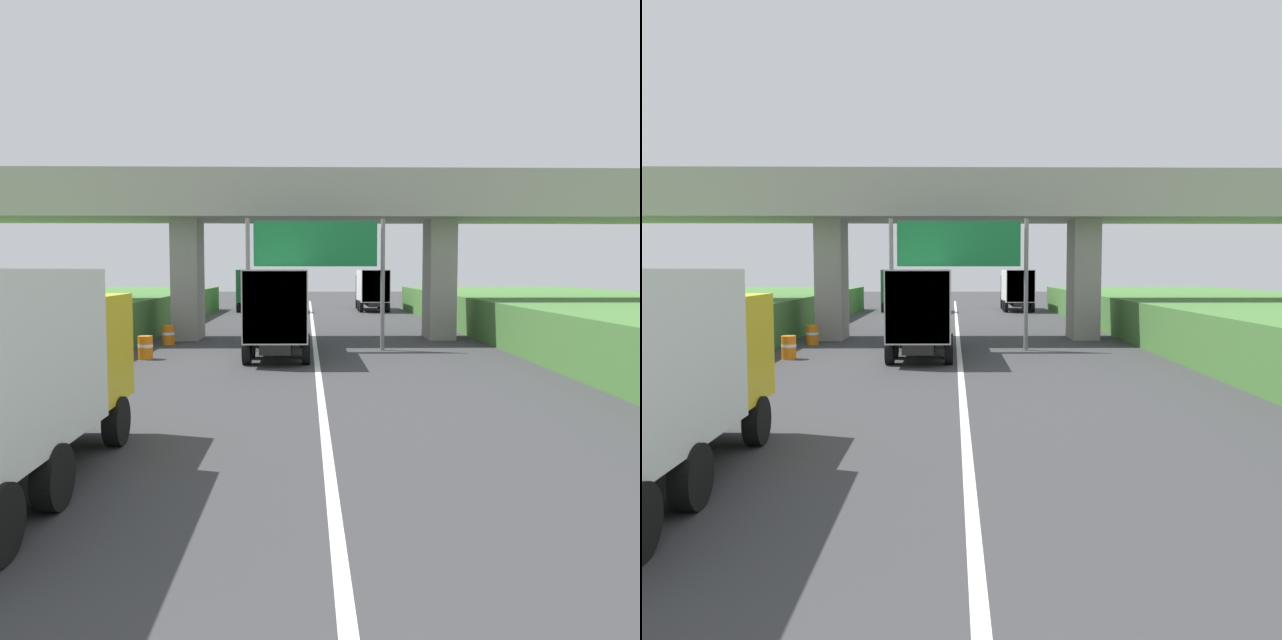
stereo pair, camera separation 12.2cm
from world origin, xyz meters
TOP-DOWN VIEW (x-y plane):
  - lane_centre_stripe at (0.00, 24.25)m, footprint 0.20×88.50m
  - overpass_bridge at (0.00, 30.31)m, footprint 40.00×4.80m
  - overhead_highway_sign at (0.00, 25.59)m, footprint 5.88×0.18m
  - truck_black at (5.13, 52.39)m, footprint 2.44×7.30m
  - truck_green at (-4.79, 52.46)m, footprint 2.44×7.30m
  - truck_blue at (-1.47, 23.83)m, footprint 2.44×7.30m
  - car_silver at (-1.58, 50.48)m, footprint 1.86×4.10m
  - construction_barrel_1 at (-6.61, 13.58)m, footprint 0.57×0.57m
  - construction_barrel_2 at (-6.59, 18.31)m, footprint 0.57×0.57m
  - construction_barrel_3 at (-6.58, 23.04)m, footprint 0.57×0.57m
  - construction_barrel_4 at (-6.70, 27.77)m, footprint 0.57×0.57m

SIDE VIEW (x-z plane):
  - lane_centre_stripe at x=0.00m, z-range 0.00..0.01m
  - construction_barrel_1 at x=-6.61m, z-range 0.01..0.91m
  - construction_barrel_2 at x=-6.59m, z-range 0.01..0.91m
  - construction_barrel_3 at x=-6.58m, z-range 0.01..0.91m
  - construction_barrel_4 at x=-6.70m, z-range 0.01..0.91m
  - car_silver at x=-1.58m, z-range 0.00..1.72m
  - truck_black at x=5.13m, z-range 0.21..3.65m
  - truck_green at x=-4.79m, z-range 0.21..3.65m
  - truck_blue at x=-1.47m, z-range 0.21..3.65m
  - overhead_highway_sign at x=0.00m, z-range 1.35..6.93m
  - overpass_bridge at x=0.00m, z-range 2.09..10.16m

